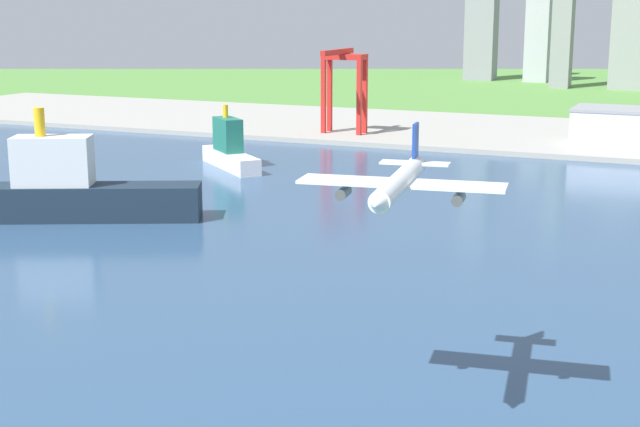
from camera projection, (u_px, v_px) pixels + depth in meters
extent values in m
plane|color=#53893D|center=(498.00, 215.00, 306.20)|extent=(2400.00, 2400.00, 0.00)
cube|color=#2D4C70|center=(445.00, 259.00, 252.61)|extent=(840.00, 360.00, 0.15)
cube|color=#9D9C94|center=(586.00, 137.00, 475.58)|extent=(840.00, 140.00, 2.50)
cylinder|color=white|center=(400.00, 182.00, 147.70)|extent=(8.23, 32.68, 3.29)
cone|color=white|center=(377.00, 205.00, 131.11)|extent=(3.64, 4.06, 3.13)
cube|color=white|center=(401.00, 183.00, 149.35)|extent=(33.81, 12.14, 0.50)
cube|color=#193899|center=(415.00, 146.00, 160.73)|extent=(1.09, 3.94, 7.90)
cube|color=white|center=(415.00, 163.00, 161.37)|extent=(12.32, 5.36, 0.36)
cylinder|color=#4C4F54|center=(459.00, 199.00, 146.47)|extent=(2.49, 4.78, 1.81)
cylinder|color=#4C4F54|center=(343.00, 193.00, 151.16)|extent=(2.49, 4.78, 1.81)
cube|color=#192838|center=(95.00, 202.00, 297.72)|extent=(66.15, 41.01, 11.16)
cube|color=silver|center=(53.00, 161.00, 294.47)|extent=(26.63, 20.67, 15.54)
cylinder|color=yellow|center=(40.00, 122.00, 291.71)|extent=(3.27, 3.27, 8.93)
cube|color=white|center=(231.00, 160.00, 392.01)|extent=(41.67, 37.79, 6.69)
cube|color=#1E6B59|center=(228.00, 135.00, 392.23)|extent=(17.83, 16.87, 13.99)
cylinder|color=yellow|center=(225.00, 111.00, 392.21)|extent=(2.16, 2.16, 5.35)
cube|color=red|center=(323.00, 97.00, 478.36)|extent=(2.20, 2.20, 37.38)
cube|color=red|center=(359.00, 98.00, 470.65)|extent=(2.20, 2.20, 37.38)
cube|color=red|center=(330.00, 95.00, 485.50)|extent=(2.20, 2.20, 37.38)
cube|color=red|center=(365.00, 97.00, 477.79)|extent=(2.20, 2.20, 37.38)
cube|color=red|center=(344.00, 57.00, 473.70)|extent=(21.95, 10.00, 2.80)
cube|color=red|center=(337.00, 52.00, 464.91)|extent=(2.60, 36.68, 2.60)
cube|color=silver|center=(625.00, 129.00, 433.57)|extent=(46.38, 31.10, 16.73)
cube|color=gray|center=(627.00, 110.00, 431.62)|extent=(47.30, 31.72, 1.20)
cube|color=#ABACB6|center=(539.00, 32.00, 824.86)|extent=(20.42, 19.72, 87.68)
cube|color=gray|center=(564.00, 4.00, 758.87)|extent=(15.55, 17.86, 135.42)
cube|color=gray|center=(629.00, 29.00, 746.76)|extent=(26.72, 17.88, 95.62)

